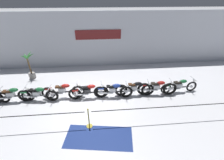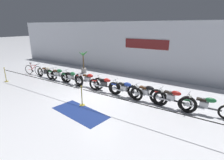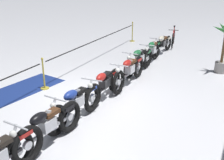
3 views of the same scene
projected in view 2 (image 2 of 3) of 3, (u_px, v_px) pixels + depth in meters
The scene contains 16 objects.
ground_plane at pixel (99, 95), 10.23m from camera, with size 120.00×120.00×0.00m, color silver.
back_wall at pixel (138, 49), 13.72m from camera, with size 28.00×0.29×4.20m.
motorcycle_cream_0 at pixel (47, 72), 13.37m from camera, with size 2.39×0.62×0.92m.
motorcycle_green_1 at pixel (58, 75), 12.67m from camera, with size 2.37×0.62×0.94m.
motorcycle_green_2 at pixel (71, 78), 11.93m from camera, with size 2.25×0.62×0.94m.
motorcycle_red_3 at pixel (88, 80), 11.38m from camera, with size 2.43×0.62×0.96m.
motorcycle_red_4 at pixel (105, 85), 10.50m from camera, with size 2.27×0.62×0.95m.
motorcycle_blue_5 at pixel (125, 89), 9.74m from camera, with size 2.25×0.62×0.96m.
motorcycle_black_6 at pixel (146, 93), 9.16m from camera, with size 2.33×0.62×0.96m.
motorcycle_red_7 at pixel (172, 99), 8.43m from camera, with size 2.33×0.62×0.99m.
motorcycle_green_8 at pixel (205, 105), 7.81m from camera, with size 2.33×0.62×0.91m.
bicycle at pixel (33, 70), 14.32m from camera, with size 1.74×0.52×0.98m.
potted_palm_left_of_row at pixel (84, 63), 14.70m from camera, with size 0.96×0.98×1.95m.
stanchion_far_left at pixel (58, 85), 9.54m from camera, with size 14.17×0.28×1.05m.
stanchion_mid_left at pixel (82, 99), 8.77m from camera, with size 0.28×0.28×1.05m.
floor_banner at pixel (80, 112), 8.15m from camera, with size 2.82×1.24×0.01m, color navy.
Camera 2 is at (5.78, -7.59, 3.88)m, focal length 28.00 mm.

